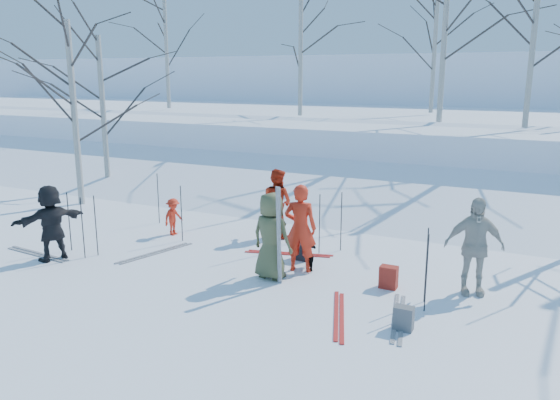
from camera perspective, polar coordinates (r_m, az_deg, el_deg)
The scene contains 38 objects.
ground at distance 10.53m, azimuth -3.65°, elevation -8.57°, with size 120.00×120.00×0.00m, color white.
snow_ramp at distance 16.65m, azimuth 8.40°, elevation -0.03°, with size 70.00×9.50×1.40m, color white.
snow_plateau at distance 26.10m, azimuth 15.33°, elevation 6.25°, with size 70.00×18.00×2.20m, color white.
far_hill at distance 46.77m, azimuth 20.53°, elevation 9.93°, with size 90.00×30.00×6.00m, color white.
skier_olive_center at distance 10.46m, azimuth -0.93°, elevation -3.78°, with size 0.83×0.54×1.70m, color #494E2F.
skier_red_north at distance 10.84m, azimuth 2.14°, elevation -2.95°, with size 0.65×0.43×1.78m, color red.
skier_redor_behind at distance 13.18m, azimuth -0.32°, elevation -0.30°, with size 0.81×0.63×1.67m, color #B5240D.
skier_red_seated at distance 13.63m, azimuth -11.09°, elevation -1.73°, with size 0.59×0.34×0.91m, color red.
skier_cream_east at distance 10.31m, azimuth 19.61°, elevation -4.57°, with size 1.04×0.43×1.78m, color beige.
skier_grey_west at distance 12.48m, azimuth -22.81°, elevation -2.19°, with size 1.51×0.48×1.63m, color black.
dog at distance 11.15m, azimuth 3.34°, elevation -6.00°, with size 0.26×0.57×0.48m, color black.
upright_ski_left at distance 10.10m, azimuth -0.12°, elevation -3.79°, with size 0.07×0.02×1.90m, color silver.
upright_ski_right at distance 10.11m, azimuth -0.11°, elevation -3.78°, with size 0.07×0.02×1.90m, color silver.
ski_pair_a at distance 12.43m, azimuth -12.92°, elevation -5.42°, with size 0.70×1.88×0.02m, color silver, non-canonical shape.
ski_pair_b at distance 13.18m, azimuth -24.01°, elevation -5.18°, with size 1.91×0.35×0.02m, color silver, non-canonical shape.
ski_pair_c at distance 12.08m, azimuth 0.92°, elevation -5.62°, with size 1.89×0.68×0.02m, color red, non-canonical shape.
ski_pair_d at distance 9.19m, azimuth 6.19°, elevation -11.90°, with size 0.84×1.85×0.02m, color red, non-canonical shape.
ski_pair_e at distance 9.26m, azimuth 12.27°, elevation -11.93°, with size 0.59×1.90×0.02m, color silver, non-canonical shape.
ski_pole_a at distance 13.01m, azimuth -21.17°, elevation -2.12°, with size 0.02×0.02×1.34m, color black.
ski_pole_b at distance 11.97m, azimuth 4.15°, elevation -2.52°, with size 0.02×0.02×1.34m, color black.
ski_pole_c at distance 11.87m, azimuth -1.82°, elevation -2.63°, with size 0.02×0.02×1.34m, color black.
ski_pole_d at distance 9.75m, azimuth 15.04°, elevation -6.60°, with size 0.02×0.02×1.34m, color black.
ski_pole_e at distance 9.38m, azimuth 15.06°, elevation -7.40°, with size 0.02×0.02×1.34m, color black.
ski_pole_f at distance 12.21m, azimuth 6.41°, elevation -2.26°, with size 0.02×0.02×1.34m, color black.
ski_pole_g at distance 12.46m, azimuth -18.69°, elevation -2.56°, with size 0.02×0.02×1.34m, color black.
ski_pole_h at distance 14.74m, azimuth -12.61°, elevation 0.16°, with size 0.02×0.02×1.34m, color black.
ski_pole_i at distance 12.37m, azimuth -19.92°, elevation -2.77°, with size 0.02×0.02×1.34m, color black.
ski_pole_j at distance 13.03m, azimuth -10.26°, elevation -1.41°, with size 0.02×0.02×1.34m, color black.
backpack_red at distance 10.37m, azimuth 11.28°, elevation -7.91°, with size 0.32×0.22×0.42m, color maroon.
backpack_grey at distance 8.83m, azimuth 12.78°, elevation -11.96°, with size 0.30×0.20×0.38m, color #4F5155.
backpack_dark at distance 11.69m, azimuth 2.24°, elevation -5.29°, with size 0.34×0.24×0.40m, color black.
birch_plateau_b at distance 20.45m, azimuth 16.82°, elevation 16.33°, with size 4.86×4.86×6.08m, color silver, non-canonical shape.
birch_plateau_c at distance 25.43m, azimuth 15.83°, elevation 14.65°, with size 4.25×4.25×5.21m, color silver, non-canonical shape.
birch_plateau_d at distance 19.22m, azimuth 24.94°, elevation 14.80°, with size 4.32×4.32×5.31m, color silver, non-canonical shape.
birch_plateau_g at distance 28.39m, azimuth -11.78°, elevation 15.06°, with size 4.53×4.53×5.62m, color silver, non-canonical shape.
birch_plateau_h at distance 22.82m, azimuth 2.16°, elevation 15.03°, with size 4.06×4.06×4.94m, color silver, non-canonical shape.
birch_edge_a at distance 17.38m, azimuth -20.68°, elevation 8.32°, with size 4.37×4.37×5.39m, color silver, non-canonical shape.
birch_edge_d at distance 19.49m, azimuth -17.98°, elevation 8.53°, with size 4.18×4.18×5.12m, color silver, non-canonical shape.
Camera 1 is at (4.92, -8.47, 3.87)m, focal length 35.00 mm.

